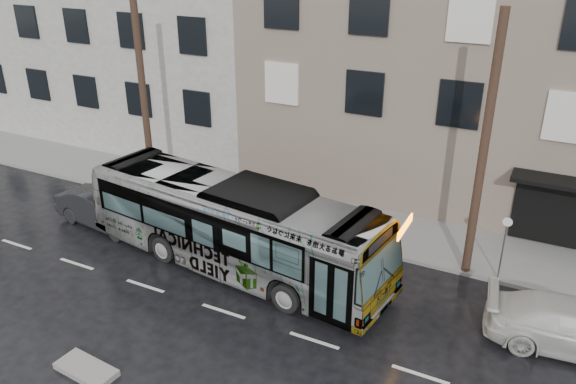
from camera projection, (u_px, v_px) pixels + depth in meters
name	position (u px, v px, depth m)	size (l,w,h in m)	color
ground	(262.00, 274.00, 20.06)	(120.00, 120.00, 0.00)	black
sidewalk	(317.00, 217.00, 24.02)	(90.00, 3.60, 0.15)	gray
building_taupe	(486.00, 67.00, 26.08)	(20.00, 12.00, 11.00)	gray
utility_pole_front	(483.00, 151.00, 18.17)	(0.30, 0.30, 9.00)	#3D291E
utility_pole_rear	(144.00, 100.00, 23.92)	(0.30, 0.30, 9.00)	#3D291E
sign_post	(503.00, 248.00, 19.07)	(0.06, 0.06, 2.40)	slate
bus	(233.00, 225.00, 19.90)	(2.80, 11.96, 3.33)	#B2B2B2
white_sedan	(576.00, 327.00, 16.15)	(2.05, 5.04, 1.46)	beige
dark_sedan	(106.00, 209.00, 23.13)	(1.64, 4.70, 1.55)	black
slush_pile	(86.00, 369.00, 15.46)	(1.80, 0.80, 0.18)	#9B9A93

